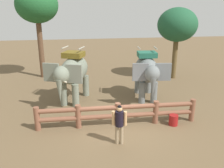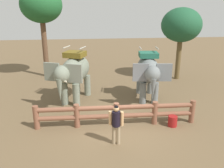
{
  "view_description": "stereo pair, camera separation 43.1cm",
  "coord_description": "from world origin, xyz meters",
  "px_view_note": "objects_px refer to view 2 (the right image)",
  "views": [
    {
      "loc": [
        -1.72,
        -8.92,
        4.98
      ],
      "look_at": [
        0.0,
        1.81,
        1.4
      ],
      "focal_mm": 37.62,
      "sensor_mm": 36.0,
      "label": 1
    },
    {
      "loc": [
        -1.29,
        -8.98,
        4.98
      ],
      "look_at": [
        0.0,
        1.81,
        1.4
      ],
      "focal_mm": 37.62,
      "sensor_mm": 36.0,
      "label": 2
    }
  ],
  "objects_px": {
    "tree_far_left": "(181,26)",
    "tree_back_center": "(41,6)",
    "elephant_center": "(148,71)",
    "feed_bucket": "(173,121)",
    "log_fence": "(116,113)",
    "tourist_woman_in_black": "(116,122)",
    "elephant_near_left": "(74,72)"
  },
  "relations": [
    {
      "from": "tree_far_left",
      "to": "elephant_center",
      "type": "bearing_deg",
      "value": -130.96
    },
    {
      "from": "elephant_near_left",
      "to": "tree_far_left",
      "type": "xyz_separation_m",
      "value": [
        7.24,
        3.44,
        2.09
      ]
    },
    {
      "from": "log_fence",
      "to": "elephant_center",
      "type": "bearing_deg",
      "value": 52.92
    },
    {
      "from": "tourist_woman_in_black",
      "to": "elephant_center",
      "type": "bearing_deg",
      "value": 61.27
    },
    {
      "from": "elephant_center",
      "to": "feed_bucket",
      "type": "relative_size",
      "value": 7.21
    },
    {
      "from": "elephant_near_left",
      "to": "tree_back_center",
      "type": "bearing_deg",
      "value": 113.23
    },
    {
      "from": "tourist_woman_in_black",
      "to": "tree_far_left",
      "type": "height_order",
      "value": "tree_far_left"
    },
    {
      "from": "log_fence",
      "to": "tourist_woman_in_black",
      "type": "distance_m",
      "value": 1.51
    },
    {
      "from": "feed_bucket",
      "to": "tree_back_center",
      "type": "bearing_deg",
      "value": 127.03
    },
    {
      "from": "log_fence",
      "to": "tree_far_left",
      "type": "bearing_deg",
      "value": 50.67
    },
    {
      "from": "elephant_near_left",
      "to": "tourist_woman_in_black",
      "type": "bearing_deg",
      "value": -69.87
    },
    {
      "from": "elephant_near_left",
      "to": "feed_bucket",
      "type": "distance_m",
      "value": 5.72
    },
    {
      "from": "elephant_center",
      "to": "feed_bucket",
      "type": "xyz_separation_m",
      "value": [
        0.29,
        -3.21,
        -1.39
      ]
    },
    {
      "from": "elephant_center",
      "to": "feed_bucket",
      "type": "height_order",
      "value": "elephant_center"
    },
    {
      "from": "tree_far_left",
      "to": "tree_back_center",
      "type": "bearing_deg",
      "value": 169.31
    },
    {
      "from": "elephant_near_left",
      "to": "feed_bucket",
      "type": "bearing_deg",
      "value": -38.77
    },
    {
      "from": "tourist_woman_in_black",
      "to": "tree_far_left",
      "type": "bearing_deg",
      "value": 55.16
    },
    {
      "from": "elephant_near_left",
      "to": "tourist_woman_in_black",
      "type": "height_order",
      "value": "elephant_near_left"
    },
    {
      "from": "elephant_near_left",
      "to": "elephant_center",
      "type": "xyz_separation_m",
      "value": [
        4.02,
        -0.25,
        -0.04
      ]
    },
    {
      "from": "tourist_woman_in_black",
      "to": "feed_bucket",
      "type": "xyz_separation_m",
      "value": [
        2.65,
        1.09,
        -0.68
      ]
    },
    {
      "from": "elephant_near_left",
      "to": "feed_bucket",
      "type": "xyz_separation_m",
      "value": [
        4.31,
        -3.46,
        -1.44
      ]
    },
    {
      "from": "elephant_center",
      "to": "tourist_woman_in_black",
      "type": "height_order",
      "value": "elephant_center"
    },
    {
      "from": "tree_far_left",
      "to": "tree_back_center",
      "type": "height_order",
      "value": "tree_back_center"
    },
    {
      "from": "feed_bucket",
      "to": "elephant_near_left",
      "type": "bearing_deg",
      "value": 141.23
    },
    {
      "from": "elephant_near_left",
      "to": "elephant_center",
      "type": "height_order",
      "value": "elephant_near_left"
    },
    {
      "from": "elephant_near_left",
      "to": "elephant_center",
      "type": "bearing_deg",
      "value": -3.62
    },
    {
      "from": "tourist_woman_in_black",
      "to": "tree_back_center",
      "type": "distance_m",
      "value": 11.31
    },
    {
      "from": "tourist_woman_in_black",
      "to": "feed_bucket",
      "type": "bearing_deg",
      "value": 22.38
    },
    {
      "from": "log_fence",
      "to": "elephant_near_left",
      "type": "xyz_separation_m",
      "value": [
        -1.88,
        3.09,
        1.07
      ]
    },
    {
      "from": "log_fence",
      "to": "elephant_center",
      "type": "distance_m",
      "value": 3.7
    },
    {
      "from": "elephant_center",
      "to": "tourist_woman_in_black",
      "type": "bearing_deg",
      "value": -118.73
    },
    {
      "from": "tourist_woman_in_black",
      "to": "feed_bucket",
      "type": "distance_m",
      "value": 2.94
    }
  ]
}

